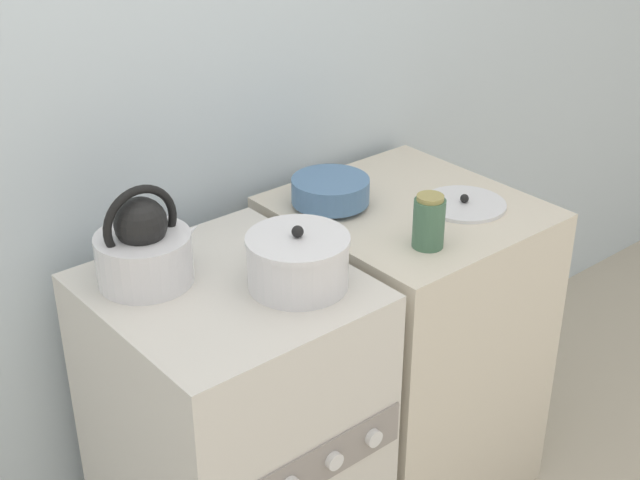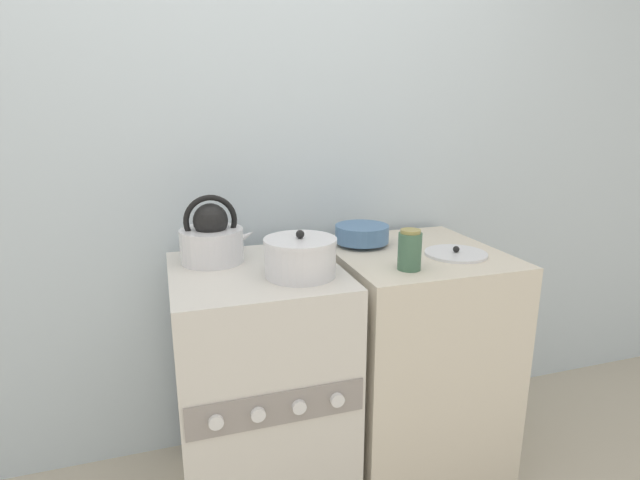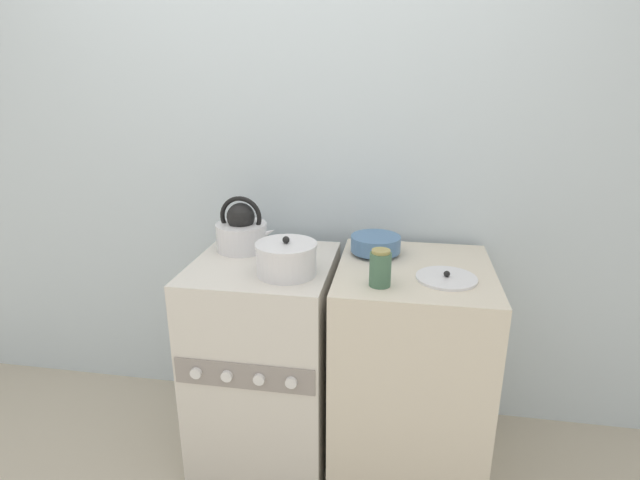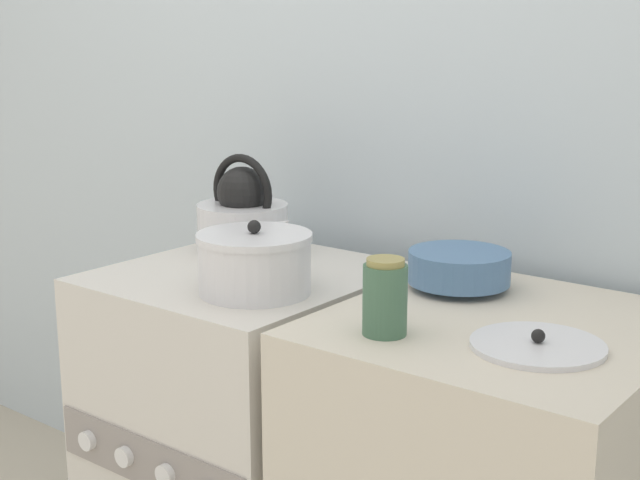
% 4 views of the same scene
% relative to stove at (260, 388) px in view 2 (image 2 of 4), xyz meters
% --- Properties ---
extents(wall_back, '(7.00, 0.06, 2.50)m').
position_rel_stove_xyz_m(wall_back, '(0.00, 0.42, 0.79)').
color(wall_back, silver).
rests_on(wall_back, ground_plane).
extents(stove, '(0.58, 0.63, 0.92)m').
position_rel_stove_xyz_m(stove, '(0.00, 0.00, 0.00)').
color(stove, beige).
rests_on(stove, ground_plane).
extents(counter, '(0.62, 0.66, 0.92)m').
position_rel_stove_xyz_m(counter, '(0.63, 0.02, 0.00)').
color(counter, beige).
rests_on(counter, ground_plane).
extents(kettle, '(0.27, 0.22, 0.24)m').
position_rel_stove_xyz_m(kettle, '(-0.13, 0.14, 0.55)').
color(kettle, silver).
rests_on(kettle, stove).
extents(cooking_pot, '(0.24, 0.24, 0.15)m').
position_rel_stove_xyz_m(cooking_pot, '(0.13, -0.11, 0.52)').
color(cooking_pot, silver).
rests_on(cooking_pot, stove).
extents(enamel_bowl, '(0.21, 0.21, 0.08)m').
position_rel_stove_xyz_m(enamel_bowl, '(0.46, 0.16, 0.51)').
color(enamel_bowl, '#4C729E').
rests_on(enamel_bowl, counter).
extents(storage_jar, '(0.08, 0.08, 0.14)m').
position_rel_stove_xyz_m(storage_jar, '(0.49, -0.17, 0.53)').
color(storage_jar, '#3F664C').
rests_on(storage_jar, counter).
extents(loose_pot_lid, '(0.23, 0.23, 0.03)m').
position_rel_stove_xyz_m(loose_pot_lid, '(0.74, -0.07, 0.47)').
color(loose_pot_lid, silver).
rests_on(loose_pot_lid, counter).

